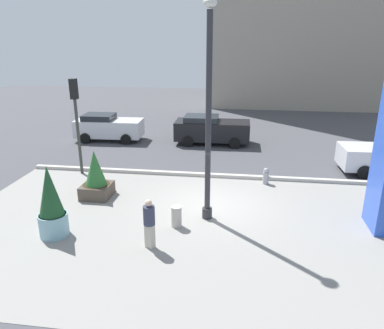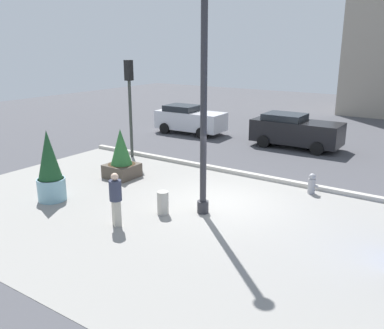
# 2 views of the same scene
# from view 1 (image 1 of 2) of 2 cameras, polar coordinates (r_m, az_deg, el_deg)

# --- Properties ---
(ground_plane) EXTENTS (60.00, 60.00, 0.00)m
(ground_plane) POSITION_cam_1_polar(r_m,az_deg,el_deg) (18.44, 3.94, -0.95)
(ground_plane) COLOR #47474C
(plaza_pavement) EXTENTS (18.00, 10.00, 0.02)m
(plaza_pavement) POSITION_cam_1_polar(r_m,az_deg,el_deg) (12.98, 1.93, -9.93)
(plaza_pavement) COLOR gray
(plaza_pavement) RESTS_ON ground_plane
(curb_strip) EXTENTS (18.00, 0.24, 0.16)m
(curb_strip) POSITION_cam_1_polar(r_m,az_deg,el_deg) (17.59, 3.73, -1.67)
(curb_strip) COLOR #B7B2A8
(curb_strip) RESTS_ON ground_plane
(lamp_post) EXTENTS (0.44, 0.44, 7.36)m
(lamp_post) POSITION_cam_1_polar(r_m,az_deg,el_deg) (12.56, 2.51, 6.65)
(lamp_post) COLOR #2D2D33
(lamp_post) RESTS_ON ground_plane
(potted_plant_by_pillar) EXTENTS (1.16, 1.16, 1.98)m
(potted_plant_by_pillar) POSITION_cam_1_polar(r_m,az_deg,el_deg) (15.65, -14.42, -1.93)
(potted_plant_by_pillar) COLOR #4C4238
(potted_plant_by_pillar) RESTS_ON ground_plane
(potted_plant_mid_plaza) EXTENTS (0.95, 0.95, 2.45)m
(potted_plant_mid_plaza) POSITION_cam_1_polar(r_m,az_deg,el_deg) (12.97, -20.64, -5.72)
(potted_plant_mid_plaza) COLOR #7AA8B7
(potted_plant_mid_plaza) RESTS_ON ground_plane
(fire_hydrant) EXTENTS (0.36, 0.26, 0.75)m
(fire_hydrant) POSITION_cam_1_polar(r_m,az_deg,el_deg) (16.98, 11.19, -1.74)
(fire_hydrant) COLOR #99999E
(fire_hydrant) RESTS_ON ground_plane
(concrete_bollard) EXTENTS (0.36, 0.36, 0.75)m
(concrete_bollard) POSITION_cam_1_polar(r_m,az_deg,el_deg) (13.04, -2.38, -7.94)
(concrete_bollard) COLOR #B2ADA3
(concrete_bollard) RESTS_ON ground_plane
(traffic_light_far_side) EXTENTS (0.28, 0.42, 4.48)m
(traffic_light_far_side) POSITION_cam_1_polar(r_m,az_deg,el_deg) (18.05, -17.24, 7.77)
(traffic_light_far_side) COLOR #333833
(traffic_light_far_side) RESTS_ON ground_plane
(car_curb_west) EXTENTS (4.19, 2.07, 1.65)m
(car_curb_west) POSITION_cam_1_polar(r_m,az_deg,el_deg) (24.22, -12.64, 5.59)
(car_curb_west) COLOR silver
(car_curb_west) RESTS_ON ground_plane
(car_curb_east) EXTENTS (4.51, 2.11, 1.71)m
(car_curb_east) POSITION_cam_1_polar(r_m,az_deg,el_deg) (22.92, 2.95, 5.36)
(car_curb_east) COLOR black
(car_curb_east) RESTS_ON ground_plane
(pedestrian_on_sidewalk) EXTENTS (0.49, 0.49, 1.63)m
(pedestrian_on_sidewalk) POSITION_cam_1_polar(r_m,az_deg,el_deg) (11.65, -6.52, -8.61)
(pedestrian_on_sidewalk) COLOR #B2AD9E
(pedestrian_on_sidewalk) RESTS_ON ground_plane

